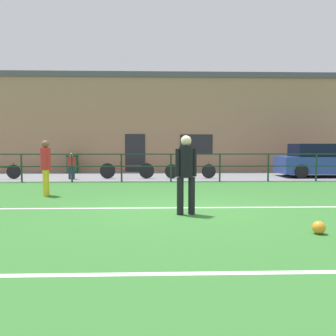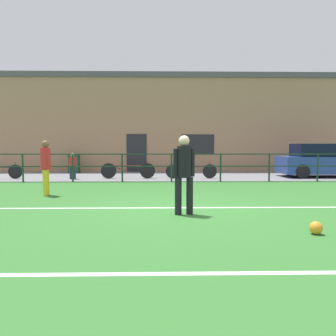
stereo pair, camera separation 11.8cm
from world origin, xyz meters
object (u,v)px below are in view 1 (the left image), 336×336
Objects in this scene: player_goalkeeper at (186,170)px; spectator_child at (71,164)px; player_striker at (46,164)px; bicycle_parked_2 at (127,171)px; trash_bin_0 at (72,164)px; bicycle_parked_0 at (190,171)px; soccer_ball_match at (319,227)px; parked_car_red at (324,161)px.

player_goalkeeper is 8.68m from spectator_child.
bicycle_parked_2 is (1.93, 4.91, -0.55)m from player_striker.
player_goalkeeper reaches higher than player_striker.
player_goalkeeper is 11.94m from trash_bin_0.
player_striker is at bearing -81.35° from trash_bin_0.
bicycle_parked_0 is at bearing -0.00° from bicycle_parked_2.
soccer_ball_match is 9.47m from bicycle_parked_0.
trash_bin_0 is at bearing 120.07° from soccer_ball_match.
spectator_child is 0.50× the size of bicycle_parked_0.
parked_car_red is at bearing -71.88° from player_striker.
player_striker is 4.73m from spectator_child.
soccer_ball_match is 0.09× the size of bicycle_parked_2.
player_goalkeeper is 11.01m from parked_car_red.
bicycle_parked_0 is at bearing -52.53° from player_striker.
parked_car_red is at bearing 173.06° from spectator_child.
player_goalkeeper is 7.98m from bicycle_parked_2.
soccer_ball_match is at bearing -47.51° from player_goalkeeper.
soccer_ball_match is at bearing -135.32° from player_striker.
player_striker is at bearing -111.50° from bicycle_parked_2.
player_striker is at bearing 143.26° from soccer_ball_match.
trash_bin_0 is (-5.10, 10.78, -0.47)m from player_goalkeeper.
player_goalkeeper is 2.82m from soccer_ball_match.
player_goalkeeper reaches higher than soccer_ball_match.
player_striker is 0.72× the size of bicycle_parked_0.
bicycle_parked_2 reaches higher than soccer_ball_match.
soccer_ball_match is 10.22m from bicycle_parked_2.
spectator_child is at bearing -175.06° from bicycle_parked_2.
player_striker is at bearing 84.15° from spectator_child.
player_goalkeeper is 7.74× the size of soccer_ball_match.
bicycle_parked_2 is at bearing -175.92° from parked_car_red.
bicycle_parked_0 is (-1.27, 9.38, 0.24)m from soccer_ball_match.
player_goalkeeper is 4.80m from player_striker.
player_striker is at bearing -153.29° from parked_car_red.
bicycle_parked_2 is (-9.11, -0.65, -0.38)m from parked_car_red.
parked_car_red is 12.49m from trash_bin_0.
trash_bin_0 is at bearing 106.12° from player_goalkeeper.
player_goalkeeper is at bearing -130.53° from parked_car_red.
bicycle_parked_2 is at bearing -30.08° from player_striker.
parked_car_red is (7.15, 8.37, -0.21)m from player_goalkeeper.
player_striker is 0.38× the size of parked_car_red.
parked_car_red is (5.05, 10.03, 0.64)m from soccer_ball_match.
player_goalkeeper is at bearing -134.44° from player_striker.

